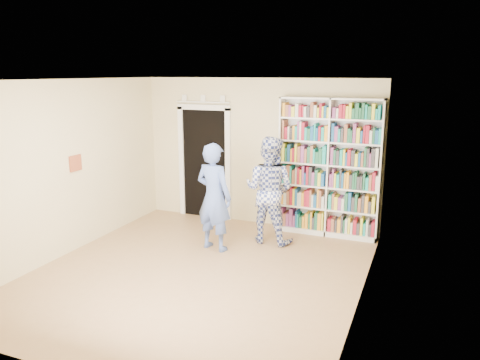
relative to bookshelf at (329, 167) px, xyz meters
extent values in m
plane|color=#9C734B|center=(-1.35, -2.34, -1.21)|extent=(5.00, 5.00, 0.00)
plane|color=white|center=(-1.35, -2.34, 1.49)|extent=(5.00, 5.00, 0.00)
plane|color=beige|center=(-1.35, 0.16, 0.14)|extent=(4.50, 0.00, 4.50)
plane|color=beige|center=(-3.60, -2.34, 0.14)|extent=(0.00, 5.00, 5.00)
plane|color=beige|center=(0.90, -2.34, 0.14)|extent=(0.00, 5.00, 5.00)
cube|color=white|center=(0.00, 0.00, -0.01)|extent=(1.74, 0.33, 2.39)
cube|color=white|center=(0.00, 0.00, -0.01)|extent=(0.03, 0.33, 2.39)
cube|color=black|center=(-2.45, 0.14, -0.16)|extent=(0.90, 0.03, 2.10)
cube|color=white|center=(-2.95, 0.12, -0.16)|extent=(0.10, 0.06, 2.20)
cube|color=white|center=(-1.95, 0.12, -0.16)|extent=(0.10, 0.06, 2.20)
cube|color=white|center=(-2.45, 0.12, 0.94)|extent=(1.10, 0.06, 0.10)
cube|color=white|center=(-2.45, 0.12, 1.04)|extent=(1.10, 0.08, 0.02)
cube|color=maroon|center=(-3.58, -2.14, 0.19)|extent=(0.03, 0.25, 0.25)
imported|color=#5069B2|center=(-1.53, -1.39, -0.34)|extent=(0.70, 0.53, 1.74)
imported|color=navy|center=(-0.84, -0.72, -0.31)|extent=(0.93, 0.75, 1.79)
cube|color=white|center=(-0.74, -0.90, -0.14)|extent=(0.20, 0.12, 0.32)
camera|label=1|loc=(1.55, -7.86, 1.59)|focal=35.00mm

